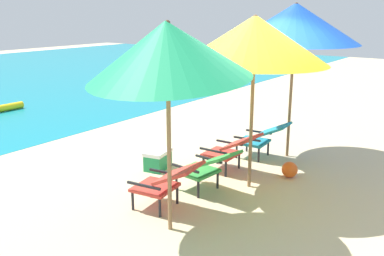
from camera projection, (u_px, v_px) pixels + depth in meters
ground_plane at (62, 138)px, 8.76m from camera, size 40.00×40.00×0.00m
lounge_chair_far_left at (166, 181)px, 5.49m from camera, size 0.65×0.94×0.68m
lounge_chair_near_left at (207, 166)px, 6.02m from camera, size 0.62×0.92×0.68m
lounge_chair_near_right at (231, 148)px, 6.80m from camera, size 0.56×0.89×0.68m
lounge_chair_far_right at (262, 136)px, 7.44m from camera, size 0.60×0.91×0.68m
beach_umbrella_left at (168, 50)px, 4.53m from camera, size 1.99×1.95×2.51m
beach_umbrella_center at (255, 40)px, 5.76m from camera, size 2.90×2.90×2.49m
beach_umbrella_right at (295, 24)px, 7.06m from camera, size 2.98×2.98×2.67m
beach_ball at (290, 170)px, 6.65m from camera, size 0.25×0.25×0.25m
cooler_box at (158, 159)px, 7.00m from camera, size 0.53×0.41×0.32m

